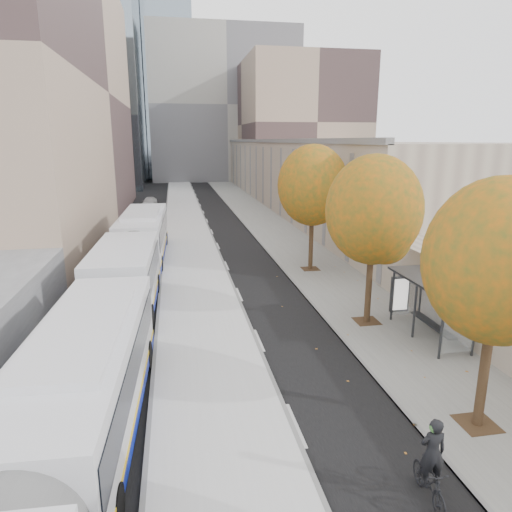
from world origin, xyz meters
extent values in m
cube|color=silver|center=(-3.88, 35.00, 0.07)|extent=(4.25, 150.00, 0.15)
cube|color=slate|center=(4.12, 35.00, 0.04)|extent=(4.75, 150.00, 0.08)
cube|color=gray|center=(15.50, 64.00, 4.00)|extent=(18.00, 92.00, 8.00)
cube|color=#9A978E|center=(6.00, 96.00, 15.00)|extent=(30.00, 18.00, 30.00)
cube|color=#383A3F|center=(5.50, 11.00, 2.56)|extent=(1.90, 4.40, 0.10)
cylinder|color=#383A3F|center=(4.80, 9.00, 1.28)|extent=(0.10, 0.10, 2.40)
cube|color=silver|center=(6.22, 11.00, 1.33)|extent=(0.04, 4.00, 2.10)
cylinder|color=#321D13|center=(3.60, 5.00, 1.63)|extent=(0.28, 0.28, 3.11)
sphere|color=#2F4D19|center=(3.60, 5.00, 5.05)|extent=(4.00, 4.00, 4.00)
cylinder|color=#321D13|center=(3.60, 13.00, 1.70)|extent=(0.28, 0.28, 3.24)
sphere|color=#2F4D19|center=(3.60, 13.00, 5.26)|extent=(4.20, 4.20, 4.20)
cylinder|color=#321D13|center=(3.60, 22.00, 1.77)|extent=(0.28, 0.28, 3.38)
sphere|color=#2F4D19|center=(3.60, 22.00, 5.48)|extent=(4.40, 4.40, 4.40)
cube|color=silver|center=(-7.74, 2.50, 1.56)|extent=(3.50, 18.84, 3.12)
cube|color=black|center=(-7.74, 2.50, 2.13)|extent=(3.53, 18.10, 1.08)
cube|color=silver|center=(-7.29, 22.57, 1.62)|extent=(3.34, 19.46, 3.23)
cube|color=black|center=(-7.29, 22.57, 2.21)|extent=(3.38, 18.69, 1.12)
cube|color=#117D6D|center=(-7.29, 12.91, 1.24)|extent=(2.05, 0.12, 1.25)
imported|color=black|center=(0.64, 2.63, 0.51)|extent=(0.62, 1.72, 1.01)
imported|color=black|center=(0.64, 2.63, 1.31)|extent=(0.66, 0.46, 1.70)
sphere|color=#427C35|center=(0.64, 2.63, 1.94)|extent=(0.26, 0.26, 0.26)
imported|color=#BEBEBE|center=(-8.04, 53.45, 0.65)|extent=(1.96, 3.95, 1.29)
camera|label=1|loc=(-4.91, -5.48, 8.20)|focal=32.00mm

